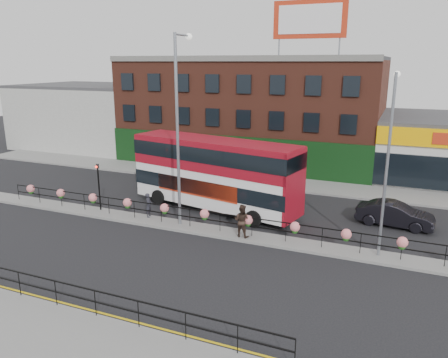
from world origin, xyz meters
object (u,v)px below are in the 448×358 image
at_px(lamp_column_west, 179,115).
at_px(lamp_column_east, 389,150).
at_px(double_decker_bus, 215,167).
at_px(car, 395,214).
at_px(pedestrian_a, 149,205).
at_px(pedestrian_b, 242,221).

height_order(lamp_column_west, lamp_column_east, lamp_column_west).
xyz_separation_m(double_decker_bus, lamp_column_west, (-0.75, -3.40, 3.87)).
height_order(car, pedestrian_a, pedestrian_a).
bearing_deg(lamp_column_east, double_decker_bus, 162.45).
bearing_deg(lamp_column_west, pedestrian_a, 178.49).
distance_m(pedestrian_a, pedestrian_b, 6.74).
height_order(double_decker_bus, car, double_decker_bus).
bearing_deg(pedestrian_a, lamp_column_west, -105.71).
height_order(car, lamp_column_east, lamp_column_east).
bearing_deg(pedestrian_b, pedestrian_a, -1.96).
distance_m(pedestrian_a, lamp_column_west, 6.42).
xyz_separation_m(double_decker_bus, lamp_column_east, (10.92, -3.45, 2.65)).
bearing_deg(lamp_column_west, pedestrian_b, -9.41).
bearing_deg(car, pedestrian_a, 114.02).
bearing_deg(double_decker_bus, pedestrian_b, -49.66).
xyz_separation_m(car, lamp_column_east, (-0.58, -4.93, 4.90)).
height_order(pedestrian_a, lamp_column_east, lamp_column_east).
relative_size(pedestrian_a, pedestrian_b, 0.83).
height_order(pedestrian_a, pedestrian_b, pedestrian_b).
height_order(pedestrian_b, lamp_column_west, lamp_column_west).
relative_size(double_decker_bus, lamp_column_east, 1.33).
xyz_separation_m(car, pedestrian_a, (-14.71, -4.81, 0.19)).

